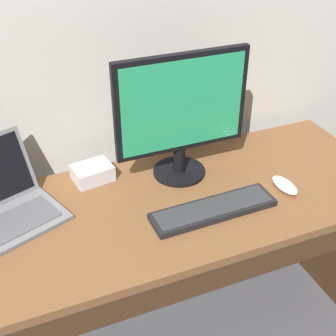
% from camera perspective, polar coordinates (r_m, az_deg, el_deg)
% --- Properties ---
extents(desk, '(1.82, 0.64, 0.74)m').
position_cam_1_polar(desk, '(1.68, -2.07, -10.25)').
color(desk, brown).
rests_on(desk, ground).
extents(laptop_space_gray, '(0.40, 0.40, 0.23)m').
position_cam_1_polar(laptop_space_gray, '(1.58, -19.91, -4.37)').
color(laptop_space_gray, slate).
rests_on(laptop_space_gray, desk).
extents(external_monitor, '(0.48, 0.20, 0.47)m').
position_cam_1_polar(external_monitor, '(1.59, 1.71, 6.92)').
color(external_monitor, black).
rests_on(external_monitor, desk).
extents(wired_keyboard, '(0.44, 0.13, 0.02)m').
position_cam_1_polar(wired_keyboard, '(1.54, 5.72, -5.18)').
color(wired_keyboard, black).
rests_on(wired_keyboard, desk).
extents(computer_mouse, '(0.07, 0.13, 0.04)m').
position_cam_1_polar(computer_mouse, '(1.68, 14.44, -2.10)').
color(computer_mouse, white).
rests_on(computer_mouse, desk).
extents(external_drive_box, '(0.15, 0.13, 0.06)m').
position_cam_1_polar(external_drive_box, '(1.70, -9.45, -0.59)').
color(external_drive_box, silver).
rests_on(external_drive_box, desk).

